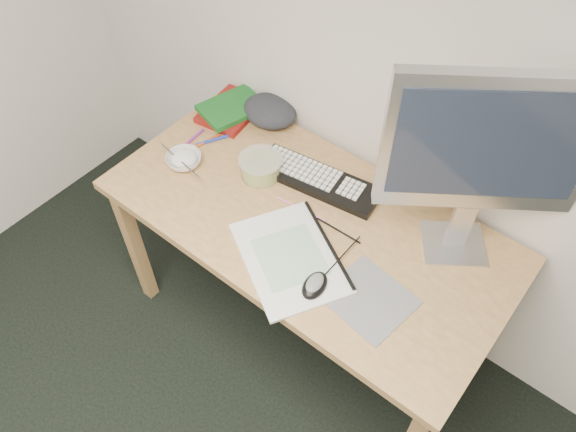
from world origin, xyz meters
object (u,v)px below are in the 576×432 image
object	(u,v)px
monitor	(488,151)
keyboard	(318,180)
sketchpad	(290,258)
desk	(306,233)
rice_bowl	(184,160)

from	to	relation	value
monitor	keyboard	bearing A→B (deg)	150.68
sketchpad	monitor	distance (m)	0.68
desk	rice_bowl	distance (m)	0.52
keyboard	rice_bowl	distance (m)	0.50
monitor	rice_bowl	size ratio (longest dim) A/B	5.16
sketchpad	rice_bowl	size ratio (longest dim) A/B	3.04
desk	sketchpad	bearing A→B (deg)	-70.24
sketchpad	rice_bowl	bearing A→B (deg)	-159.49
sketchpad	rice_bowl	xyz separation A→B (m)	(-0.57, 0.09, 0.01)
sketchpad	rice_bowl	distance (m)	0.58
sketchpad	monitor	xyz separation A→B (m)	(0.38, 0.38, 0.41)
monitor	rice_bowl	xyz separation A→B (m)	(-0.95, -0.29, -0.40)
monitor	rice_bowl	bearing A→B (deg)	161.34
desk	keyboard	size ratio (longest dim) A/B	3.10
rice_bowl	sketchpad	bearing A→B (deg)	-8.99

